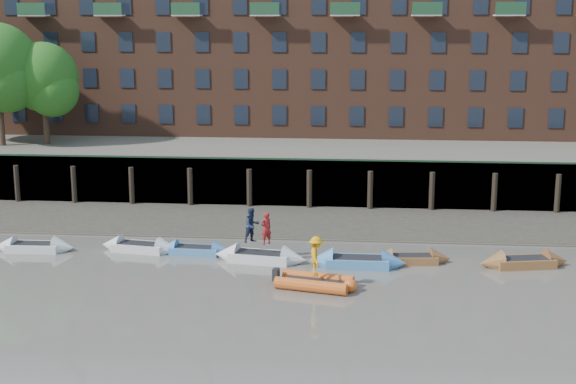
# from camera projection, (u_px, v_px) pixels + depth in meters

# --- Properties ---
(ground) EXTENTS (220.00, 220.00, 0.00)m
(ground) POSITION_uv_depth(u_px,v_px,m) (324.00, 335.00, 31.78)
(ground) COLOR #666158
(ground) RESTS_ON ground
(foreshore) EXTENTS (110.00, 8.00, 0.50)m
(foreshore) POSITION_uv_depth(u_px,v_px,m) (338.00, 223.00, 49.31)
(foreshore) COLOR #3D382F
(foreshore) RESTS_ON ground
(mud_band) EXTENTS (110.00, 1.60, 0.10)m
(mud_band) POSITION_uv_depth(u_px,v_px,m) (336.00, 238.00, 46.00)
(mud_band) COLOR #4C4336
(mud_band) RESTS_ON ground
(river_wall) EXTENTS (110.00, 1.23, 3.30)m
(river_wall) POSITION_uv_depth(u_px,v_px,m) (340.00, 184.00, 53.24)
(river_wall) COLOR #2D2A26
(river_wall) RESTS_ON ground
(bank_terrace) EXTENTS (110.00, 28.00, 3.20)m
(bank_terrace) POSITION_uv_depth(u_px,v_px,m) (344.00, 151.00, 66.51)
(bank_terrace) COLOR #5E594D
(bank_terrace) RESTS_ON ground
(apartment_terrace) EXTENTS (80.60, 15.56, 20.98)m
(apartment_terrace) POSITION_uv_depth(u_px,v_px,m) (347.00, 13.00, 65.13)
(apartment_terrace) COLOR brown
(apartment_terrace) RESTS_ON bank_terrace
(rowboat_0) EXTENTS (4.41, 1.38, 1.27)m
(rowboat_0) POSITION_uv_depth(u_px,v_px,m) (34.00, 247.00, 43.32)
(rowboat_0) COLOR silver
(rowboat_0) RESTS_ON ground
(rowboat_1) EXTENTS (4.56, 1.97, 1.28)m
(rowboat_1) POSITION_uv_depth(u_px,v_px,m) (140.00, 247.00, 43.31)
(rowboat_1) COLOR silver
(rowboat_1) RESTS_ON ground
(rowboat_2) EXTENTS (4.10, 1.42, 1.17)m
(rowboat_2) POSITION_uv_depth(u_px,v_px,m) (195.00, 250.00, 42.79)
(rowboat_2) COLOR #4983BE
(rowboat_2) RESTS_ON ground
(rowboat_3) EXTENTS (5.02, 2.11, 1.41)m
(rowboat_3) POSITION_uv_depth(u_px,v_px,m) (260.00, 257.00, 41.42)
(rowboat_3) COLOR silver
(rowboat_3) RESTS_ON ground
(rowboat_4) EXTENTS (4.93, 1.46, 1.43)m
(rowboat_4) POSITION_uv_depth(u_px,v_px,m) (357.00, 262.00, 40.57)
(rowboat_4) COLOR #4983BE
(rowboat_4) RESTS_ON ground
(rowboat_5) EXTENTS (4.16, 1.60, 1.18)m
(rowboat_5) POSITION_uv_depth(u_px,v_px,m) (411.00, 259.00, 41.22)
(rowboat_5) COLOR brown
(rowboat_5) RESTS_ON ground
(rowboat_6) EXTENTS (4.79, 2.22, 1.34)m
(rowboat_6) POSITION_uv_depth(u_px,v_px,m) (524.00, 262.00, 40.57)
(rowboat_6) COLOR brown
(rowboat_6) RESTS_ON ground
(rib_tender) EXTENTS (3.87, 2.51, 0.65)m
(rib_tender) POSITION_uv_depth(u_px,v_px,m) (318.00, 282.00, 37.29)
(rib_tender) COLOR #D75B1E
(rib_tender) RESTS_ON ground
(person_rower_a) EXTENTS (0.73, 0.71, 1.69)m
(person_rower_a) POSITION_uv_depth(u_px,v_px,m) (266.00, 228.00, 41.04)
(person_rower_a) COLOR maroon
(person_rower_a) RESTS_ON rowboat_3
(person_rower_b) EXTENTS (1.11, 1.10, 1.81)m
(person_rower_b) POSITION_uv_depth(u_px,v_px,m) (252.00, 225.00, 41.40)
(person_rower_b) COLOR #19233F
(person_rower_b) RESTS_ON rowboat_3
(person_rib_crew) EXTENTS (0.83, 1.28, 1.86)m
(person_rib_crew) POSITION_uv_depth(u_px,v_px,m) (316.00, 256.00, 37.08)
(person_rib_crew) COLOR orange
(person_rib_crew) RESTS_ON rib_tender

